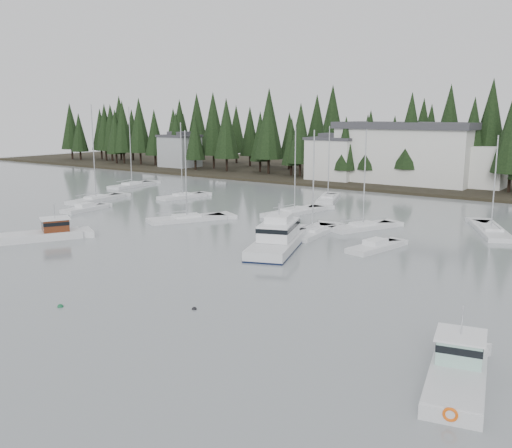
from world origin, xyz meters
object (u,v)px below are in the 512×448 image
at_px(sailboat_7, 187,220).
at_px(sailboat_11, 132,186).
at_px(lobster_boat_teal, 457,375).
at_px(sailboat_3, 491,232).
at_px(sailboat_9, 182,198).
at_px(cabin_cruiser_center, 278,241).
at_px(sailboat_6, 363,228).
at_px(house_far_west, 180,150).
at_px(house_west, 334,158).
at_px(sailboat_4, 294,213).
at_px(runabout_1, 375,248).
at_px(sailboat_12, 312,234).
at_px(runabout_0, 85,210).
at_px(sailboat_2, 96,200).
at_px(sailboat_5, 328,200).
at_px(lobster_boat_brown, 43,235).
at_px(harbor_inn, 417,154).

height_order(sailboat_7, sailboat_11, sailboat_11).
distance_m(lobster_boat_teal, sailboat_3, 39.22).
bearing_deg(sailboat_7, sailboat_9, 72.60).
distance_m(cabin_cruiser_center, sailboat_6, 13.87).
height_order(house_far_west, sailboat_3, sailboat_3).
relative_size(sailboat_3, sailboat_7, 0.97).
xyz_separation_m(house_west, sailboat_11, (-26.06, -27.46, -4.58)).
distance_m(house_far_west, sailboat_7, 67.40).
height_order(sailboat_3, sailboat_6, sailboat_6).
bearing_deg(sailboat_4, runabout_1, -118.25).
bearing_deg(sailboat_12, runabout_0, 92.12).
relative_size(house_far_west, cabin_cruiser_center, 0.69).
distance_m(cabin_cruiser_center, sailboat_7, 18.09).
xyz_separation_m(house_west, runabout_0, (-11.53, -48.95, -4.52)).
relative_size(sailboat_12, runabout_1, 1.65).
xyz_separation_m(house_far_west, sailboat_2, (24.65, -44.40, -4.32)).
relative_size(house_far_west, sailboat_7, 0.74).
xyz_separation_m(house_west, cabin_cruiser_center, (21.93, -51.99, -3.89)).
bearing_deg(house_west, sailboat_6, -57.47).
relative_size(sailboat_11, sailboat_12, 1.24).
distance_m(cabin_cruiser_center, lobster_boat_teal, 29.31).
distance_m(house_far_west, sailboat_5, 57.81).
relative_size(sailboat_2, runabout_0, 2.14).
bearing_deg(sailboat_3, sailboat_6, 91.63).
xyz_separation_m(sailboat_11, runabout_1, (55.87, -19.36, 0.05)).
bearing_deg(house_west, lobster_boat_brown, -90.29).
distance_m(house_west, runabout_0, 50.50).
height_order(lobster_boat_brown, sailboat_7, sailboat_7).
bearing_deg(house_west, harbor_inn, 12.52).
height_order(sailboat_3, sailboat_9, sailboat_9).
bearing_deg(sailboat_7, sailboat_12, -54.80).
bearing_deg(sailboat_5, cabin_cruiser_center, 178.90).
relative_size(lobster_boat_brown, sailboat_7, 0.77).
distance_m(house_west, house_far_west, 42.05).
relative_size(harbor_inn, sailboat_4, 2.49).
bearing_deg(house_west, cabin_cruiser_center, -67.13).
bearing_deg(sailboat_3, runabout_0, 83.68).
bearing_deg(sailboat_11, sailboat_2, -157.09).
distance_m(house_west, sailboat_3, 49.01).
distance_m(house_west, harbor_inn, 15.45).
height_order(lobster_boat_brown, runabout_0, lobster_boat_brown).
bearing_deg(lobster_boat_brown, runabout_1, -34.04).
bearing_deg(runabout_1, sailboat_3, -14.73).
xyz_separation_m(lobster_boat_brown, runabout_1, (30.13, 16.09, -0.35)).
xyz_separation_m(sailboat_4, runabout_0, (-24.31, -14.61, 0.08)).
distance_m(sailboat_6, sailboat_9, 33.77).
distance_m(house_far_west, sailboat_11, 33.77).
height_order(sailboat_5, runabout_1, sailboat_5).
distance_m(sailboat_5, runabout_0, 35.33).
bearing_deg(sailboat_12, house_far_west, 47.75).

